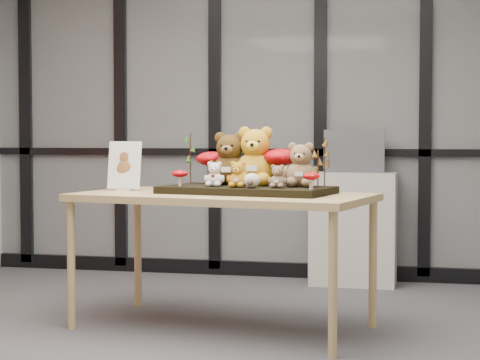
% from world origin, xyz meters
% --- Properties ---
extents(floor, '(5.00, 5.00, 0.00)m').
position_xyz_m(floor, '(0.00, 0.00, 0.00)').
color(floor, '#4A4A4F').
rests_on(floor, ground).
extents(room_shell, '(5.00, 5.00, 5.00)m').
position_xyz_m(room_shell, '(0.00, 0.00, 1.68)').
color(room_shell, beige).
rests_on(room_shell, floor).
extents(glass_partition, '(4.90, 0.06, 2.78)m').
position_xyz_m(glass_partition, '(-0.00, 2.47, 1.42)').
color(glass_partition, '#2D383F').
rests_on(glass_partition, floor).
extents(display_table, '(1.92, 1.22, 0.84)m').
position_xyz_m(display_table, '(0.12, 0.46, 0.77)').
color(display_table, tan).
rests_on(display_table, floor).
extents(diorama_tray, '(1.10, 0.70, 0.04)m').
position_xyz_m(diorama_tray, '(0.26, 0.50, 0.86)').
color(diorama_tray, black).
rests_on(diorama_tray, display_table).
extents(bear_pooh_yellow, '(0.36, 0.33, 0.40)m').
position_xyz_m(bear_pooh_yellow, '(0.29, 0.62, 1.08)').
color(bear_pooh_yellow, gold).
rests_on(bear_pooh_yellow, diorama_tray).
extents(bear_brown_medium, '(0.32, 0.30, 0.37)m').
position_xyz_m(bear_brown_medium, '(0.12, 0.63, 1.06)').
color(bear_brown_medium, '#452F10').
rests_on(bear_brown_medium, diorama_tray).
extents(bear_tan_back, '(0.26, 0.25, 0.30)m').
position_xyz_m(bear_tan_back, '(0.59, 0.52, 1.03)').
color(bear_tan_back, olive).
rests_on(bear_tan_back, diorama_tray).
extents(bear_small_yellow, '(0.16, 0.15, 0.18)m').
position_xyz_m(bear_small_yellow, '(0.24, 0.37, 0.97)').
color(bear_small_yellow, '#B4781A').
rests_on(bear_small_yellow, diorama_tray).
extents(bear_white_bow, '(0.15, 0.14, 0.17)m').
position_xyz_m(bear_white_bow, '(0.08, 0.42, 0.96)').
color(bear_white_bow, white).
rests_on(bear_white_bow, diorama_tray).
extents(bear_beige_small, '(0.13, 0.13, 0.15)m').
position_xyz_m(bear_beige_small, '(0.48, 0.38, 0.96)').
color(bear_beige_small, '#836548').
rests_on(bear_beige_small, diorama_tray).
extents(plush_cream_hedgehog, '(0.09, 0.08, 0.10)m').
position_xyz_m(plush_cream_hedgehog, '(0.33, 0.34, 0.93)').
color(plush_cream_hedgehog, silver).
rests_on(plush_cream_hedgehog, diorama_tray).
extents(mushroom_back_left, '(0.21, 0.21, 0.23)m').
position_xyz_m(mushroom_back_left, '(-0.02, 0.74, 0.99)').
color(mushroom_back_left, '#A4050A').
rests_on(mushroom_back_left, diorama_tray).
extents(mushroom_back_right, '(0.23, 0.23, 0.25)m').
position_xyz_m(mushroom_back_right, '(0.46, 0.61, 1.01)').
color(mushroom_back_right, '#A4050A').
rests_on(mushroom_back_right, diorama_tray).
extents(mushroom_front_left, '(0.10, 0.10, 0.11)m').
position_xyz_m(mushroom_front_left, '(-0.15, 0.43, 0.93)').
color(mushroom_front_left, '#A4050A').
rests_on(mushroom_front_left, diorama_tray).
extents(mushroom_front_right, '(0.10, 0.10, 0.11)m').
position_xyz_m(mushroom_front_right, '(0.69, 0.27, 0.94)').
color(mushroom_front_right, '#A4050A').
rests_on(mushroom_front_right, diorama_tray).
extents(sprig_green_far_left, '(0.05, 0.05, 0.33)m').
position_xyz_m(sprig_green_far_left, '(-0.16, 0.72, 1.04)').
color(sprig_green_far_left, black).
rests_on(sprig_green_far_left, diorama_tray).
extents(sprig_green_mid_left, '(0.05, 0.05, 0.27)m').
position_xyz_m(sprig_green_mid_left, '(0.04, 0.74, 1.01)').
color(sprig_green_mid_left, black).
rests_on(sprig_green_mid_left, diorama_tray).
extents(sprig_dry_far_right, '(0.05, 0.05, 0.30)m').
position_xyz_m(sprig_dry_far_right, '(0.74, 0.52, 1.03)').
color(sprig_dry_far_right, brown).
rests_on(sprig_dry_far_right, diorama_tray).
extents(sprig_dry_mid_right, '(0.05, 0.05, 0.23)m').
position_xyz_m(sprig_dry_mid_right, '(0.72, 0.39, 0.99)').
color(sprig_dry_mid_right, brown).
rests_on(sprig_dry_mid_right, diorama_tray).
extents(sprig_green_centre, '(0.05, 0.05, 0.25)m').
position_xyz_m(sprig_green_centre, '(0.21, 0.72, 1.00)').
color(sprig_green_centre, black).
rests_on(sprig_green_centre, diorama_tray).
extents(sign_holder, '(0.23, 0.07, 0.32)m').
position_xyz_m(sign_holder, '(-0.58, 0.62, 0.99)').
color(sign_holder, silver).
rests_on(sign_holder, display_table).
extents(label_card, '(0.10, 0.03, 0.00)m').
position_xyz_m(label_card, '(0.10, 0.10, 0.84)').
color(label_card, white).
rests_on(label_card, display_table).
extents(cabinet, '(0.67, 0.39, 0.89)m').
position_xyz_m(cabinet, '(0.75, 2.23, 0.45)').
color(cabinet, '#B3ADA0').
rests_on(cabinet, floor).
extents(monitor, '(0.48, 0.05, 0.34)m').
position_xyz_m(monitor, '(0.75, 2.25, 1.07)').
color(monitor, '#4B4E53').
rests_on(monitor, cabinet).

